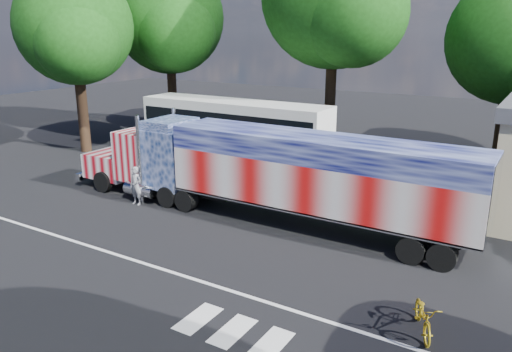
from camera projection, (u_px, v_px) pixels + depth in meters
The scene contains 8 objects.
ground at pixel (217, 240), 19.71m from camera, with size 100.00×100.00×0.00m, color black.
lane_markings at pixel (191, 293), 15.77m from camera, with size 30.00×2.67×0.01m.
semi_truck at pixel (266, 171), 21.38m from camera, with size 19.89×3.14×4.24m.
coach_bus at pixel (234, 129), 31.69m from camera, with size 12.74×2.97×3.71m.
woman at pixel (136, 186), 23.55m from camera, with size 0.67×0.44×1.84m, color slate.
bicycle at pixel (424, 316), 13.59m from camera, with size 0.67×1.91×1.00m, color gold.
tree_nw_a at pixel (170, 19), 37.52m from camera, with size 8.74×8.32×13.01m.
tree_w_a at pixel (75, 27), 31.75m from camera, with size 7.80×7.43×11.92m.
Camera 1 is at (10.80, -14.71, 8.01)m, focal length 35.00 mm.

